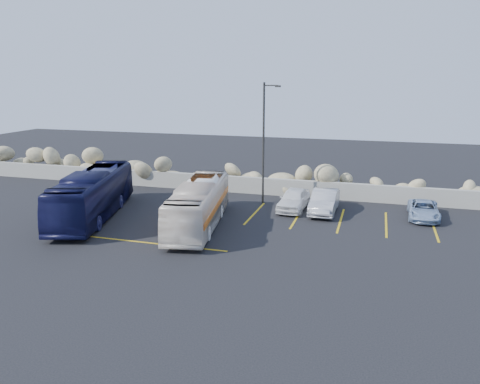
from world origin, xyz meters
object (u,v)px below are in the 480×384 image
(tour_coach, at_px, (93,194))
(car_a, at_px, (294,199))
(lamppost, at_px, (264,140))
(vintage_bus, at_px, (199,205))
(car_d, at_px, (424,210))
(car_b, at_px, (324,201))

(tour_coach, xyz_separation_m, car_a, (11.39, 5.09, -0.73))
(lamppost, bearing_deg, car_a, -23.06)
(vintage_bus, distance_m, car_d, 13.53)
(lamppost, height_order, vintage_bus, lamppost)
(tour_coach, height_order, car_b, tour_coach)
(car_b, bearing_deg, car_d, 4.46)
(vintage_bus, bearing_deg, car_b, 26.74)
(lamppost, distance_m, tour_coach, 11.35)
(car_b, bearing_deg, lamppost, 166.97)
(vintage_bus, relative_size, car_b, 2.11)
(car_d, bearing_deg, car_a, -176.82)
(lamppost, bearing_deg, car_b, -13.77)
(car_b, distance_m, car_d, 5.92)
(car_d, bearing_deg, vintage_bus, -156.12)
(car_b, xyz_separation_m, car_d, (5.90, 0.38, -0.19))
(tour_coach, relative_size, car_d, 2.69)
(tour_coach, distance_m, car_b, 14.27)
(car_a, xyz_separation_m, car_b, (1.96, -0.08, 0.03))
(tour_coach, distance_m, car_a, 12.50)
(lamppost, relative_size, tour_coach, 0.79)
(car_a, relative_size, car_d, 1.06)
(tour_coach, bearing_deg, car_d, -0.02)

